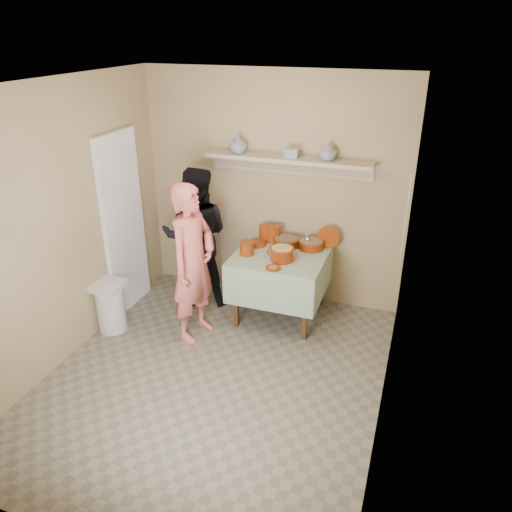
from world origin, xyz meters
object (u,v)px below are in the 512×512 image
at_px(person_helper, 196,237).
at_px(trash_bin, 111,306).
at_px(serving_table, 281,263).
at_px(cazuela_rice, 282,253).
at_px(person_cook, 193,263).

distance_m(person_helper, trash_bin, 1.20).
relative_size(serving_table, cazuela_rice, 2.95).
relative_size(person_helper, cazuela_rice, 4.88).
bearing_deg(person_helper, serving_table, 162.44).
height_order(person_helper, trash_bin, person_helper).
relative_size(cazuela_rice, trash_bin, 0.59).
relative_size(person_cook, cazuela_rice, 5.03).
distance_m(serving_table, cazuela_rice, 0.27).
bearing_deg(person_helper, person_cook, 97.01).
bearing_deg(person_cook, serving_table, -36.97).
xyz_separation_m(cazuela_rice, trash_bin, (-1.67, -0.71, -0.56)).
bearing_deg(serving_table, cazuela_rice, -71.42).
bearing_deg(person_helper, trash_bin, 40.03).
xyz_separation_m(person_cook, cazuela_rice, (0.77, 0.50, 0.02)).
bearing_deg(cazuela_rice, serving_table, 108.58).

